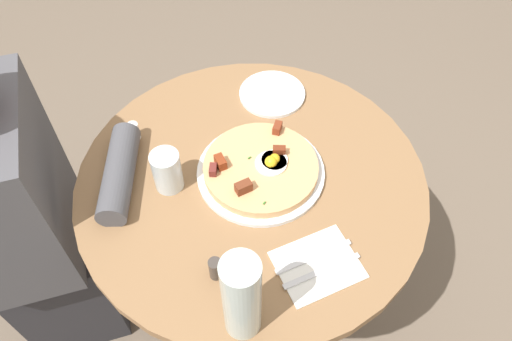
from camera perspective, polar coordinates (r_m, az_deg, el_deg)
ground_plane at (r=1.81m, az=-0.37°, el=-14.60°), size 6.00×6.00×0.00m
dining_table at (r=1.33m, az=-0.49°, el=-5.22°), size 0.85×0.85×0.71m
person_seated at (r=1.48m, az=-24.03°, el=-6.08°), size 0.40×0.48×1.14m
pizza_plate at (r=1.19m, az=0.55°, el=-0.18°), size 0.31×0.31×0.01m
breakfast_pizza at (r=1.18m, az=0.56°, el=0.39°), size 0.28×0.28×0.05m
bread_plate at (r=1.38m, az=1.88°, el=8.86°), size 0.18×0.18×0.01m
napkin at (r=1.07m, az=7.12°, el=-10.77°), size 0.16×0.19×0.00m
fork at (r=1.06m, az=7.62°, el=-11.43°), size 0.04×0.18×0.00m
knife at (r=1.07m, az=6.68°, el=-9.89°), size 0.04×0.18×0.00m
water_glass at (r=1.15m, az=-10.25°, el=-0.04°), size 0.07×0.07×0.11m
water_bottle at (r=0.91m, az=-1.67°, el=-14.49°), size 0.07×0.07×0.23m
salt_shaker at (r=1.29m, az=-13.95°, el=4.44°), size 0.03×0.03×0.05m
pepper_shaker at (r=1.03m, az=-4.71°, el=-11.25°), size 0.03×0.03×0.06m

